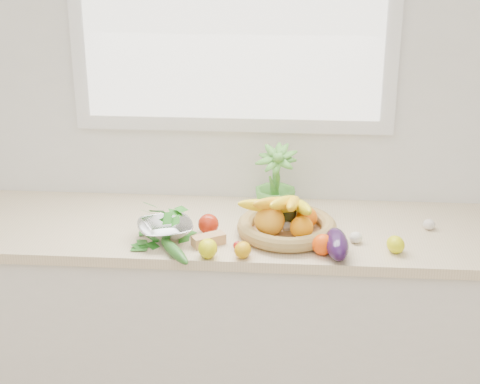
# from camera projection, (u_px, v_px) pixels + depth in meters

# --- Properties ---
(back_wall) EXTENTS (4.50, 0.02, 2.70)m
(back_wall) POSITION_uv_depth(u_px,v_px,m) (234.00, 94.00, 2.98)
(back_wall) COLOR white
(back_wall) RESTS_ON ground
(counter_cabinet) EXTENTS (2.20, 0.58, 0.86)m
(counter_cabinet) POSITION_uv_depth(u_px,v_px,m) (228.00, 329.00, 3.05)
(counter_cabinet) COLOR silver
(counter_cabinet) RESTS_ON ground
(countertop) EXTENTS (2.24, 0.62, 0.04)m
(countertop) POSITION_uv_depth(u_px,v_px,m) (228.00, 230.00, 2.88)
(countertop) COLOR beige
(countertop) RESTS_ON counter_cabinet
(orange_loose) EXTENTS (0.09, 0.09, 0.08)m
(orange_loose) POSITION_uv_depth(u_px,v_px,m) (323.00, 245.00, 2.62)
(orange_loose) COLOR #F84807
(orange_loose) RESTS_ON countertop
(lemon_a) EXTENTS (0.08, 0.09, 0.07)m
(lemon_a) POSITION_uv_depth(u_px,v_px,m) (208.00, 248.00, 2.60)
(lemon_a) COLOR #D3CE0B
(lemon_a) RESTS_ON countertop
(lemon_b) EXTENTS (0.07, 0.08, 0.06)m
(lemon_b) POSITION_uv_depth(u_px,v_px,m) (243.00, 250.00, 2.60)
(lemon_b) COLOR orange
(lemon_b) RESTS_ON countertop
(lemon_c) EXTENTS (0.08, 0.09, 0.06)m
(lemon_c) POSITION_uv_depth(u_px,v_px,m) (396.00, 244.00, 2.64)
(lemon_c) COLOR #D5D60B
(lemon_c) RESTS_ON countertop
(apple) EXTENTS (0.10, 0.10, 0.08)m
(apple) POSITION_uv_depth(u_px,v_px,m) (208.00, 224.00, 2.79)
(apple) COLOR #AA210D
(apple) RESTS_ON countertop
(ginger) EXTENTS (0.13, 0.11, 0.04)m
(ginger) POSITION_uv_depth(u_px,v_px,m) (209.00, 240.00, 2.71)
(ginger) COLOR tan
(ginger) RESTS_ON countertop
(garlic_a) EXTENTS (0.06, 0.06, 0.04)m
(garlic_a) POSITION_uv_depth(u_px,v_px,m) (287.00, 227.00, 2.81)
(garlic_a) COLOR silver
(garlic_a) RESTS_ON countertop
(garlic_b) EXTENTS (0.06, 0.06, 0.04)m
(garlic_b) POSITION_uv_depth(u_px,v_px,m) (429.00, 224.00, 2.83)
(garlic_b) COLOR beige
(garlic_b) RESTS_ON countertop
(garlic_c) EXTENTS (0.06, 0.06, 0.04)m
(garlic_c) POSITION_uv_depth(u_px,v_px,m) (356.00, 237.00, 2.72)
(garlic_c) COLOR white
(garlic_c) RESTS_ON countertop
(eggplant) EXTENTS (0.10, 0.22, 0.09)m
(eggplant) POSITION_uv_depth(u_px,v_px,m) (337.00, 244.00, 2.62)
(eggplant) COLOR #260E35
(eggplant) RESTS_ON countertop
(cucumber) EXTENTS (0.16, 0.22, 0.04)m
(cucumber) POSITION_uv_depth(u_px,v_px,m) (174.00, 251.00, 2.62)
(cucumber) COLOR #185319
(cucumber) RESTS_ON countertop
(radish) EXTENTS (0.04, 0.04, 0.03)m
(radish) POSITION_uv_depth(u_px,v_px,m) (238.00, 246.00, 2.67)
(radish) COLOR red
(radish) RESTS_ON countertop
(potted_herb) EXTENTS (0.20, 0.20, 0.30)m
(potted_herb) POSITION_uv_depth(u_px,v_px,m) (275.00, 183.00, 2.94)
(potted_herb) COLOR #4E9837
(potted_herb) RESTS_ON countertop
(fruit_basket) EXTENTS (0.50, 0.50, 0.19)m
(fruit_basket) POSITION_uv_depth(u_px,v_px,m) (286.00, 222.00, 2.77)
(fruit_basket) COLOR tan
(fruit_basket) RESTS_ON countertop
(colander_with_spinach) EXTENTS (0.26, 0.26, 0.11)m
(colander_with_spinach) POSITION_uv_depth(u_px,v_px,m) (165.00, 226.00, 2.73)
(colander_with_spinach) COLOR white
(colander_with_spinach) RESTS_ON countertop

